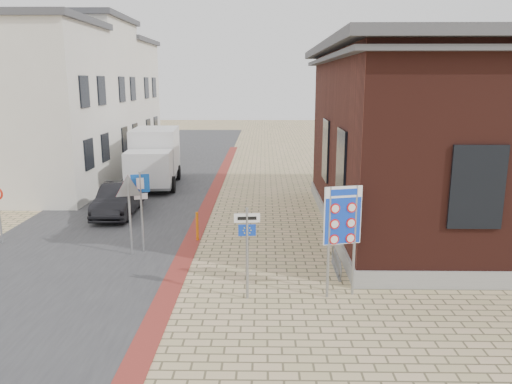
% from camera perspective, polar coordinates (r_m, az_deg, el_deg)
% --- Properties ---
extents(ground, '(120.00, 120.00, 0.00)m').
position_cam_1_polar(ground, '(12.86, -1.49, -12.59)').
color(ground, tan).
rests_on(ground, ground).
extents(road_strip, '(7.00, 60.00, 0.02)m').
position_cam_1_polar(road_strip, '(27.84, -11.59, 1.02)').
color(road_strip, '#38383A').
rests_on(road_strip, ground).
extents(curb_strip, '(0.60, 40.00, 0.02)m').
position_cam_1_polar(curb_strip, '(22.45, -5.55, -1.53)').
color(curb_strip, maroon).
rests_on(curb_strip, ground).
extents(brick_building, '(13.00, 13.00, 6.80)m').
position_cam_1_polar(brick_building, '(20.57, 25.40, 5.84)').
color(brick_building, gray).
rests_on(brick_building, ground).
extents(townhouse_near, '(7.40, 6.40, 8.30)m').
position_cam_1_polar(townhouse_near, '(26.31, -25.33, 8.57)').
color(townhouse_near, silver).
rests_on(townhouse_near, ground).
extents(townhouse_mid, '(7.40, 6.40, 9.10)m').
position_cam_1_polar(townhouse_mid, '(31.80, -20.65, 10.18)').
color(townhouse_mid, silver).
rests_on(townhouse_mid, ground).
extents(townhouse_far, '(7.40, 6.40, 8.30)m').
position_cam_1_polar(townhouse_far, '(37.46, -17.26, 10.05)').
color(townhouse_far, silver).
rests_on(townhouse_far, ground).
extents(bike_rack, '(0.08, 1.80, 0.60)m').
position_cam_1_polar(bike_rack, '(14.93, 9.17, -7.99)').
color(bike_rack, slate).
rests_on(bike_rack, ground).
extents(sedan, '(1.50, 4.02, 1.31)m').
position_cam_1_polar(sedan, '(21.47, -15.42, -0.83)').
color(sedan, black).
rests_on(sedan, ground).
extents(box_truck, '(2.80, 5.84, 2.96)m').
position_cam_1_polar(box_truck, '(26.94, -11.57, 3.93)').
color(box_truck, slate).
rests_on(box_truck, ground).
extents(border_sign, '(0.98, 0.29, 2.92)m').
position_cam_1_polar(border_sign, '(12.75, 9.87, -2.92)').
color(border_sign, gray).
rests_on(border_sign, ground).
extents(essen_sign, '(0.65, 0.10, 2.40)m').
position_cam_1_polar(essen_sign, '(12.55, -1.03, -5.43)').
color(essen_sign, gray).
rests_on(essen_sign, ground).
extents(parking_sign, '(0.57, 0.19, 2.65)m').
position_cam_1_polar(parking_sign, '(16.39, -13.02, -0.61)').
color(parking_sign, gray).
rests_on(parking_sign, ground).
extents(yield_sign, '(0.89, 0.33, 2.58)m').
position_cam_1_polar(yield_sign, '(16.09, -14.34, -0.35)').
color(yield_sign, gray).
rests_on(yield_sign, ground).
extents(bollard, '(0.09, 0.09, 1.04)m').
position_cam_1_polar(bollard, '(17.51, -6.73, -3.94)').
color(bollard, orange).
rests_on(bollard, ground).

